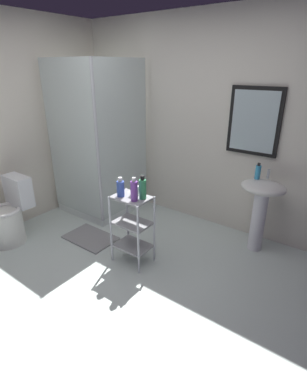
% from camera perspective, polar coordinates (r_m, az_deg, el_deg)
% --- Properties ---
extents(ground_plane, '(4.20, 4.20, 0.02)m').
position_cam_1_polar(ground_plane, '(2.93, -9.62, -18.41)').
color(ground_plane, silver).
extents(wall_back, '(4.20, 0.14, 2.50)m').
position_cam_1_polar(wall_back, '(3.75, 10.03, 12.61)').
color(wall_back, silver).
rests_on(wall_back, ground_plane).
extents(shower_stall, '(0.92, 0.92, 2.00)m').
position_cam_1_polar(shower_stall, '(4.15, -9.97, 2.32)').
color(shower_stall, white).
rests_on(shower_stall, ground_plane).
extents(pedestal_sink, '(0.46, 0.37, 0.81)m').
position_cam_1_polar(pedestal_sink, '(3.36, 19.90, -1.78)').
color(pedestal_sink, white).
rests_on(pedestal_sink, ground_plane).
extents(sink_faucet, '(0.03, 0.03, 0.10)m').
position_cam_1_polar(sink_faucet, '(3.37, 21.16, 3.26)').
color(sink_faucet, silver).
rests_on(sink_faucet, pedestal_sink).
extents(toilet, '(0.37, 0.49, 0.76)m').
position_cam_1_polar(toilet, '(3.81, -25.87, -4.23)').
color(toilet, white).
rests_on(toilet, ground_plane).
extents(storage_cart, '(0.38, 0.28, 0.74)m').
position_cam_1_polar(storage_cart, '(3.03, -4.08, -6.16)').
color(storage_cart, silver).
rests_on(storage_cart, ground_plane).
extents(hand_soap_bottle, '(0.06, 0.06, 0.17)m').
position_cam_1_polar(hand_soap_bottle, '(3.30, 19.38, 3.66)').
color(hand_soap_bottle, '#389ED1').
rests_on(hand_soap_bottle, pedestal_sink).
extents(conditioner_bottle_purple, '(0.07, 0.07, 0.23)m').
position_cam_1_polar(conditioner_bottle_purple, '(2.76, -3.77, 0.28)').
color(conditioner_bottle_purple, purple).
rests_on(conditioner_bottle_purple, storage_cart).
extents(shampoo_bottle_blue, '(0.07, 0.07, 0.19)m').
position_cam_1_polar(shampoo_bottle_blue, '(2.88, -6.34, 0.74)').
color(shampoo_bottle_blue, '#3755B5').
rests_on(shampoo_bottle_blue, storage_cart).
extents(body_wash_bottle_green, '(0.07, 0.07, 0.23)m').
position_cam_1_polar(body_wash_bottle_green, '(2.81, -2.10, 0.65)').
color(body_wash_bottle_green, '#379D61').
rests_on(body_wash_bottle_green, storage_cart).
extents(rinse_cup, '(0.08, 0.08, 0.09)m').
position_cam_1_polar(rinse_cup, '(2.91, -3.62, 0.27)').
color(rinse_cup, silver).
rests_on(rinse_cup, storage_cart).
extents(bath_mat, '(0.60, 0.40, 0.02)m').
position_cam_1_polar(bath_mat, '(3.69, -11.99, -8.56)').
color(bath_mat, gray).
rests_on(bath_mat, ground_plane).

